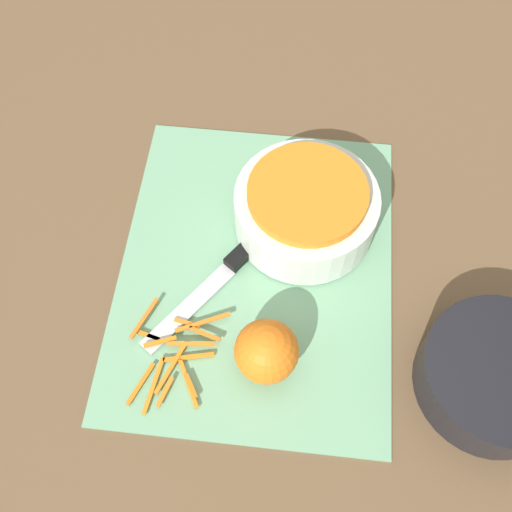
% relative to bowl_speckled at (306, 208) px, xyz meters
% --- Properties ---
extents(ground_plane, '(4.00, 4.00, 0.00)m').
position_rel_bowl_speckled_xyz_m(ground_plane, '(0.07, -0.06, -0.04)').
color(ground_plane, brown).
extents(cutting_board, '(0.45, 0.35, 0.01)m').
position_rel_bowl_speckled_xyz_m(cutting_board, '(0.07, -0.06, -0.04)').
color(cutting_board, '#75AD84').
rests_on(cutting_board, ground_plane).
extents(bowl_speckled, '(0.19, 0.19, 0.08)m').
position_rel_bowl_speckled_xyz_m(bowl_speckled, '(0.00, 0.00, 0.00)').
color(bowl_speckled, silver).
rests_on(bowl_speckled, cutting_board).
extents(bowl_dark, '(0.18, 0.18, 0.06)m').
position_rel_bowl_speckled_xyz_m(bowl_dark, '(0.20, 0.23, -0.01)').
color(bowl_dark, black).
rests_on(bowl_dark, ground_plane).
extents(knife, '(0.21, 0.16, 0.02)m').
position_rel_bowl_speckled_xyz_m(knife, '(0.07, -0.08, -0.03)').
color(knife, black).
rests_on(knife, cutting_board).
extents(orange_left, '(0.08, 0.08, 0.08)m').
position_rel_bowl_speckled_xyz_m(orange_left, '(0.20, -0.03, -0.00)').
color(orange_left, orange).
rests_on(orange_left, cutting_board).
extents(peel_pile, '(0.14, 0.12, 0.01)m').
position_rel_bowl_speckled_xyz_m(peel_pile, '(0.21, -0.14, -0.03)').
color(peel_pile, orange).
rests_on(peel_pile, cutting_board).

